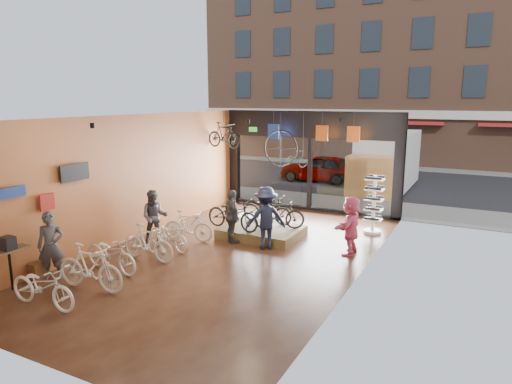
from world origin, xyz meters
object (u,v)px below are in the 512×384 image
Objects in this scene: customer_3 at (266,218)px; display_platform at (262,232)px; floor_bike_4 at (168,235)px; display_bike_left at (233,214)px; floor_bike_0 at (43,286)px; customer_5 at (351,225)px; customer_0 at (51,246)px; sunglasses_rack at (374,205)px; customer_1 at (154,217)px; penny_farthing at (287,150)px; customer_2 at (232,217)px; floor_bike_5 at (188,226)px; hung_bike at (224,135)px; street_car at (321,168)px; floor_bike_3 at (148,243)px; display_bike_mid at (279,214)px; box_truck at (384,163)px; floor_bike_1 at (90,268)px; floor_bike_2 at (111,253)px; display_bike_right at (267,209)px.

display_platform is at bearing -95.17° from customer_3.
floor_bike_4 is 2.11m from display_bike_left.
customer_3 is at bearing -25.82° from floor_bike_0.
customer_5 reaches higher than floor_bike_0.
sunglasses_rack is at bearing 10.48° from customer_0.
customer_1 is 5.22m from penny_farthing.
customer_2 is 1.12m from customer_3.
display_bike_left reaches higher than floor_bike_0.
hung_bike is (-0.90, 3.66, 2.45)m from floor_bike_5.
customer_3 reaches higher than street_car.
customer_1 is at bearing 134.82° from display_bike_left.
customer_3 is (2.35, 2.35, 0.41)m from floor_bike_3.
sunglasses_rack reaches higher than floor_bike_4.
floor_bike_5 is 0.84× the size of display_bike_left.
penny_farthing reaches higher than display_bike_mid.
floor_bike_0 is 5.70m from customer_2.
sunglasses_rack is 1.19× the size of penny_farthing.
display_bike_left is 5.26m from customer_0.
customer_1 is (-4.39, -11.10, -0.53)m from box_truck.
street_car is 16.55m from floor_bike_0.
floor_bike_0 is 7.01m from display_bike_mid.
box_truck reaches higher than sunglasses_rack.
sunglasses_rack reaches higher than floor_bike_0.
customer_0 is 9.44m from sunglasses_rack.
floor_bike_5 is at bearing -75.86° from customer_5.
floor_bike_3 reaches higher than floor_bike_0.
floor_bike_1 is 2.10m from floor_bike_3.
floor_bike_1 is at bearing -159.06° from hung_bike.
customer_5 is at bearing -39.56° from floor_bike_0.
floor_bike_2 is 2.02m from floor_bike_4.
display_bike_mid is at bearing -54.73° from display_bike_left.
penny_farthing is at bearing -9.35° from floor_bike_2.
street_car is 15.47m from customer_0.
customer_2 is at bearing 5.48° from street_car.
customer_2 reaches higher than floor_bike_4.
hung_bike is (-0.96, 5.57, 2.42)m from floor_bike_3.
customer_2 is 0.90× the size of customer_3.
box_truck is 9.32m from display_platform.
display_bike_right is (-1.92, -8.50, -0.58)m from box_truck.
sunglasses_rack reaches higher than floor_bike_1.
customer_2 is (0.19, -0.37, 0.02)m from display_bike_left.
floor_bike_5 is 2.62m from display_bike_right.
customer_0 is (-1.10, 1.13, 0.37)m from floor_bike_0.
customer_0 reaches higher than floor_bike_3.
street_car is at bearing 98.90° from display_platform.
customer_1 reaches higher than display_platform.
floor_bike_0 is 0.98× the size of floor_bike_2.
street_car is at bearing 11.41° from display_bike_left.
display_bike_mid is at bearing -98.13° from box_truck.
display_bike_right is at bearing -17.76° from floor_bike_4.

